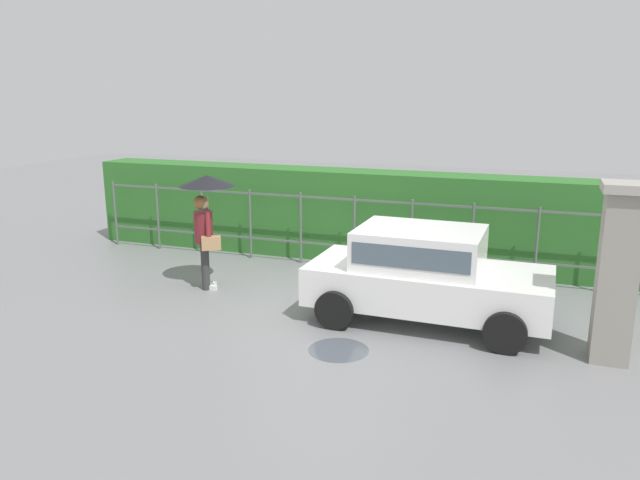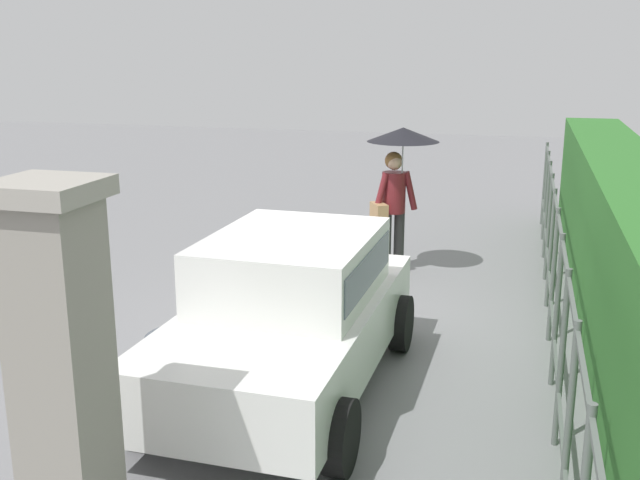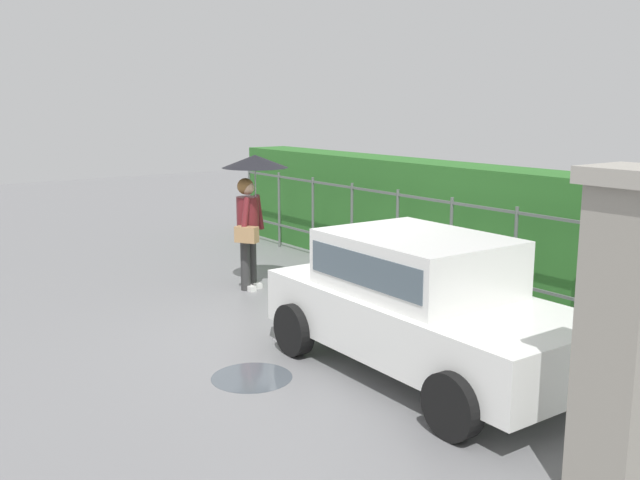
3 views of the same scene
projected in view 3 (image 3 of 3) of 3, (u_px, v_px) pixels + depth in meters
ground_plane at (320, 330)px, 8.91m from camera, size 40.00×40.00×0.00m
car at (421, 299)px, 7.40m from camera, size 3.77×1.92×1.48m
pedestrian at (252, 190)px, 10.65m from camera, size 1.01×1.01×2.08m
gate_pillar at (623, 336)px, 4.87m from camera, size 0.60×0.60×2.42m
fence_section at (451, 243)px, 10.26m from camera, size 11.67×0.05×1.50m
hedge_row at (485, 229)px, 10.67m from camera, size 12.62×0.90×1.90m
puddle_near at (252, 377)px, 7.37m from camera, size 0.86×0.86×0.00m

